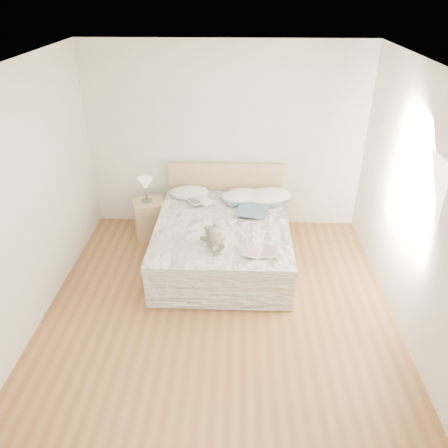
{
  "coord_description": "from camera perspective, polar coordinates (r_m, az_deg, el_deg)",
  "views": [
    {
      "loc": [
        0.2,
        -3.82,
        3.37
      ],
      "look_at": [
        0.02,
        1.05,
        0.62
      ],
      "focal_mm": 35.0,
      "sensor_mm": 36.0,
      "label": 1
    }
  ],
  "objects": [
    {
      "name": "childrens_book",
      "position": [
        5.04,
        4.85,
        -3.57
      ],
      "size": [
        0.45,
        0.34,
        0.03
      ],
      "primitive_type": "cube",
      "rotation": [
        0.0,
        0.0,
        -0.18
      ],
      "color": "beige",
      "rests_on": "bed"
    },
    {
      "name": "ceiling",
      "position": [
        3.88,
        -0.98,
        19.51
      ],
      "size": [
        4.0,
        4.5,
        0.0
      ],
      "primitive_type": "cube",
      "color": "white",
      "rests_on": "ground"
    },
    {
      "name": "wall_right",
      "position": [
        4.68,
        24.45,
        1.04
      ],
      "size": [
        0.02,
        4.5,
        2.7
      ],
      "primitive_type": "cube",
      "color": "silver",
      "rests_on": "ground"
    },
    {
      "name": "pillow_left",
      "position": [
        6.4,
        -4.53,
        4.11
      ],
      "size": [
        0.59,
        0.43,
        0.17
      ],
      "primitive_type": "ellipsoid",
      "rotation": [
        0.0,
        0.0,
        0.04
      ],
      "color": "white",
      "rests_on": "bed"
    },
    {
      "name": "nightstand",
      "position": [
        6.53,
        -9.58,
        0.75
      ],
      "size": [
        0.55,
        0.52,
        0.56
      ],
      "primitive_type": "cube",
      "rotation": [
        0.0,
        0.0,
        0.32
      ],
      "color": "tan",
      "rests_on": "floor"
    },
    {
      "name": "teddy_bear",
      "position": [
        5.12,
        -1.3,
        -2.63
      ],
      "size": [
        0.35,
        0.4,
        0.18
      ],
      "primitive_type": null,
      "rotation": [
        0.0,
        0.0,
        0.38
      ],
      "color": "#675B51",
      "rests_on": "bed"
    },
    {
      "name": "bed",
      "position": [
        5.87,
        -0.19,
        -1.98
      ],
      "size": [
        1.72,
        2.14,
        1.0
      ],
      "color": "tan",
      "rests_on": "floor"
    },
    {
      "name": "window",
      "position": [
        4.88,
        23.41,
        3.75
      ],
      "size": [
        0.02,
        1.3,
        1.1
      ],
      "primitive_type": "cube",
      "color": "white",
      "rests_on": "wall_right"
    },
    {
      "name": "wall_front",
      "position": [
        2.56,
        -3.48,
        -22.6
      ],
      "size": [
        4.0,
        0.02,
        2.7
      ],
      "primitive_type": "cube",
      "color": "silver",
      "rests_on": "ground"
    },
    {
      "name": "table_lamp",
      "position": [
        6.3,
        -10.22,
        5.04
      ],
      "size": [
        0.24,
        0.24,
        0.36
      ],
      "color": "#47433E",
      "rests_on": "nightstand"
    },
    {
      "name": "floor",
      "position": [
        5.1,
        -0.72,
        -11.95
      ],
      "size": [
        4.0,
        4.5,
        0.0
      ],
      "primitive_type": "cube",
      "color": "brown",
      "rests_on": "ground"
    },
    {
      "name": "wall_left",
      "position": [
        4.85,
        -25.18,
        1.84
      ],
      "size": [
        0.02,
        4.5,
        2.7
      ],
      "primitive_type": "cube",
      "color": "silver",
      "rests_on": "ground"
    },
    {
      "name": "photo_book",
      "position": [
        6.14,
        -3.11,
        2.9
      ],
      "size": [
        0.42,
        0.4,
        0.03
      ],
      "primitive_type": "cube",
      "rotation": [
        0.0,
        0.0,
        0.6
      ],
      "color": "white",
      "rests_on": "bed"
    },
    {
      "name": "wall_back",
      "position": [
        6.4,
        0.17,
        11.05
      ],
      "size": [
        4.0,
        0.02,
        2.7
      ],
      "primitive_type": "cube",
      "color": "silver",
      "rests_on": "ground"
    },
    {
      "name": "pillow_right",
      "position": [
        6.31,
        5.86,
        3.66
      ],
      "size": [
        0.76,
        0.63,
        0.2
      ],
      "primitive_type": "ellipsoid",
      "rotation": [
        0.0,
        0.0,
        0.29
      ],
      "color": "white",
      "rests_on": "bed"
    },
    {
      "name": "blouse",
      "position": [
        6.0,
        3.88,
        2.19
      ],
      "size": [
        0.77,
        0.81,
        0.03
      ],
      "primitive_type": null,
      "rotation": [
        0.0,
        0.0,
        -0.21
      ],
      "color": "#314D65",
      "rests_on": "bed"
    },
    {
      "name": "pillow_middle",
      "position": [
        6.29,
        2.3,
        3.69
      ],
      "size": [
        0.66,
        0.52,
        0.18
      ],
      "primitive_type": "ellipsoid",
      "rotation": [
        0.0,
        0.0,
        0.21
      ],
      "color": "white",
      "rests_on": "bed"
    }
  ]
}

